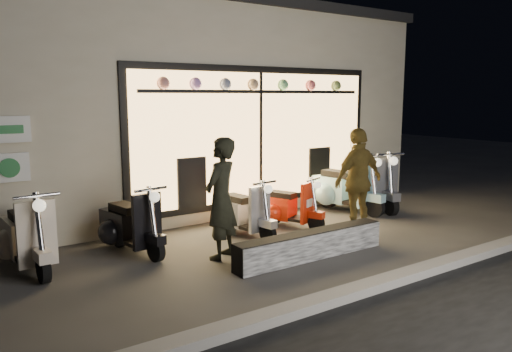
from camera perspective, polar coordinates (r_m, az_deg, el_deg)
The scene contains 12 objects.
ground at distance 7.90m, azimuth 3.78°, elevation -7.98°, with size 40.00×40.00×0.00m, color #383533.
kerb at distance 6.52m, azimuth 14.95°, elevation -11.51°, with size 40.00×0.25×0.12m, color slate.
shop_building at distance 11.87m, azimuth -11.29°, elevation 7.92°, with size 10.20×6.23×4.20m.
graffiti_barrier at distance 7.29m, azimuth 6.26°, elevation -7.84°, with size 2.52×0.28×0.40m, color black.
scooter_silver at distance 8.45m, azimuth -1.90°, elevation -4.16°, with size 0.55×1.33×0.94m.
scooter_red at distance 8.98m, azimuth 3.25°, elevation -3.52°, with size 0.70×1.22×0.88m.
scooter_black at distance 7.80m, azimuth -14.43°, elevation -5.38°, with size 0.62×1.42×1.01m.
scooter_cream at distance 7.54m, azimuth -24.77°, elevation -6.25°, with size 0.53×1.50×1.08m.
scooter_blue at distance 10.33m, azimuth 9.57°, elevation -1.35°, with size 0.69×1.63×1.15m.
scooter_grey at distance 10.77m, azimuth 12.75°, elevation -0.98°, with size 0.82×1.64×1.17m.
man at distance 7.13m, azimuth -4.02°, elevation -2.58°, with size 0.64×0.42×1.75m, color black.
woman at distance 8.64m, azimuth 11.60°, elevation -0.53°, with size 1.05×0.44×1.80m, color brown.
Camera 1 is at (-4.69, -5.92, 2.33)m, focal length 35.00 mm.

